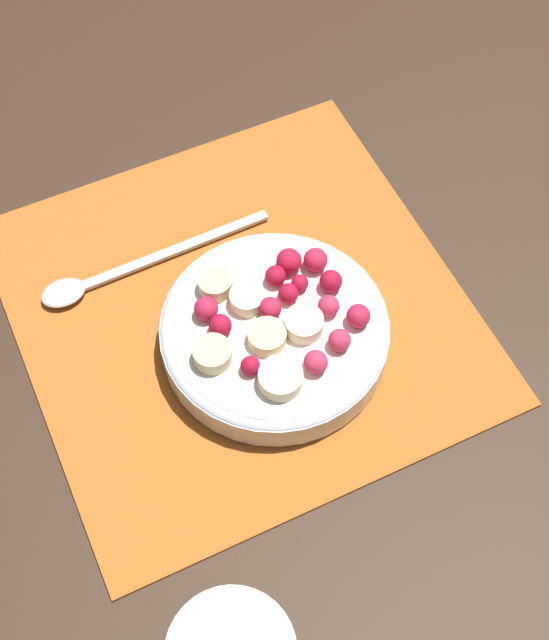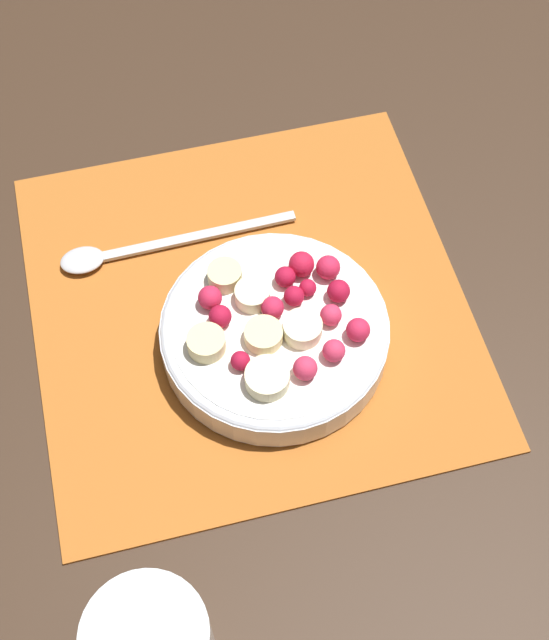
# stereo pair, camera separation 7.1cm
# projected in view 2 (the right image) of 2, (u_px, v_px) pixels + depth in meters

# --- Properties ---
(ground_plane) EXTENTS (3.00, 3.00, 0.00)m
(ground_plane) POSITION_uv_depth(u_px,v_px,m) (249.00, 306.00, 0.77)
(ground_plane) COLOR #382619
(placemat) EXTENTS (0.37, 0.37, 0.01)m
(placemat) POSITION_uv_depth(u_px,v_px,m) (249.00, 304.00, 0.77)
(placemat) COLOR #B26023
(placemat) RESTS_ON ground_plane
(fruit_bowl) EXTENTS (0.19, 0.19, 0.05)m
(fruit_bowl) POSITION_uv_depth(u_px,v_px,m) (275.00, 331.00, 0.73)
(fruit_bowl) COLOR silver
(fruit_bowl) RESTS_ON placemat
(spoon) EXTENTS (0.21, 0.03, 0.01)m
(spoon) POSITION_uv_depth(u_px,v_px,m) (132.00, 250.00, 0.79)
(spoon) COLOR silver
(spoon) RESTS_ON placemat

